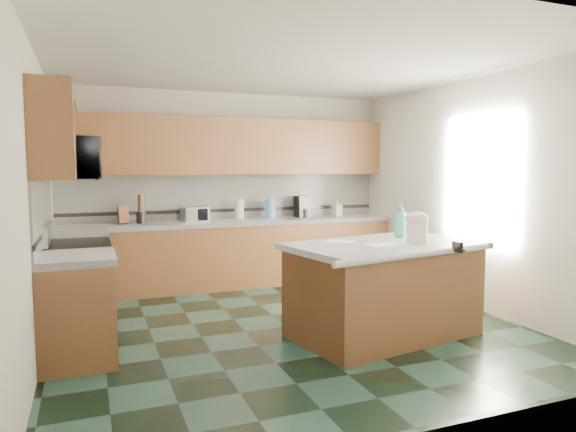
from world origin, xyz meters
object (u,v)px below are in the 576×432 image
treat_jar (417,233)px  soap_bottle_island (401,220)px  knife_block (123,215)px  island_top (385,246)px  toaster_oven (195,214)px  island_base (384,292)px  coffee_maker (302,207)px

treat_jar → soap_bottle_island: size_ratio=0.58×
treat_jar → soap_bottle_island: soap_bottle_island is taller
knife_block → treat_jar: bearing=-54.2°
island_top → toaster_oven: toaster_oven is taller
treat_jar → soap_bottle_island: (0.14, 0.48, 0.08)m
island_top → soap_bottle_island: soap_bottle_island is taller
treat_jar → toaster_oven: bearing=121.0°
treat_jar → knife_block: 3.77m
island_base → treat_jar: bearing=-46.7°
treat_jar → soap_bottle_island: 0.51m
coffee_maker → island_base: bearing=-98.5°
treat_jar → toaster_oven: treat_jar is taller
treat_jar → knife_block: (-2.49, 2.82, 0.01)m
treat_jar → coffee_maker: (0.03, 2.85, 0.05)m
knife_block → coffee_maker: bearing=-4.9°
island_base → knife_block: bearing=120.2°
treat_jar → toaster_oven: (-1.57, 2.82, -0.01)m
island_top → coffee_maker: coffee_maker is taller
soap_bottle_island → coffee_maker: bearing=75.8°
soap_bottle_island → knife_block: size_ratio=1.59×
island_base → treat_jar: treat_jar is taller
treat_jar → knife_block: bearing=133.4°
toaster_oven → coffee_maker: coffee_maker is taller
knife_block → coffee_maker: size_ratio=0.73×
island_base → treat_jar: 0.67m
soap_bottle_island → knife_block: bearing=121.4°
island_base → soap_bottle_island: soap_bottle_island is taller
soap_bottle_island → toaster_oven: soap_bottle_island is taller
island_base → knife_block: size_ratio=7.66×
island_base → treat_jar: size_ratio=8.26×
soap_bottle_island → island_base: bearing=-158.5°
treat_jar → knife_block: size_ratio=0.93×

